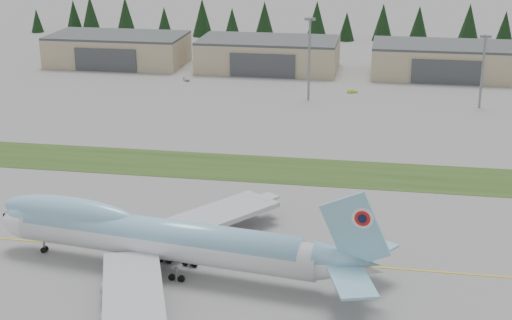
% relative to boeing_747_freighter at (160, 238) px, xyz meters
% --- Properties ---
extents(ground, '(7000.00, 7000.00, 0.00)m').
position_rel_boeing_747_freighter_xyz_m(ground, '(7.71, 7.03, -5.81)').
color(ground, slate).
rests_on(ground, ground).
extents(grass_strip_far, '(400.00, 18.00, 0.08)m').
position_rel_boeing_747_freighter_xyz_m(grass_strip_far, '(7.71, 52.03, -5.81)').
color(grass_strip_far, '#264117').
rests_on(grass_strip_far, ground).
extents(taxiway_line_main, '(400.00, 0.40, 0.02)m').
position_rel_boeing_747_freighter_xyz_m(taxiway_line_main, '(7.71, 7.03, -5.81)').
color(taxiway_line_main, gold).
rests_on(taxiway_line_main, ground).
extents(boeing_747_freighter, '(67.21, 57.20, 17.63)m').
position_rel_boeing_747_freighter_xyz_m(boeing_747_freighter, '(0.00, 0.00, 0.00)').
color(boeing_747_freighter, silver).
rests_on(boeing_747_freighter, ground).
extents(hangar_left, '(48.00, 26.60, 10.80)m').
position_rel_boeing_747_freighter_xyz_m(hangar_left, '(-62.29, 156.93, -0.42)').
color(hangar_left, tan).
rests_on(hangar_left, ground).
extents(hangar_center, '(48.00, 26.60, 10.80)m').
position_rel_boeing_747_freighter_xyz_m(hangar_center, '(-7.29, 156.93, -0.42)').
color(hangar_center, tan).
rests_on(hangar_center, ground).
extents(hangar_right, '(48.00, 26.60, 10.80)m').
position_rel_boeing_747_freighter_xyz_m(hangar_right, '(52.71, 156.93, -0.42)').
color(hangar_right, tan).
rests_on(hangar_right, ground).
extents(floodlight_masts, '(204.50, 6.21, 24.48)m').
position_rel_boeing_747_freighter_xyz_m(floodlight_masts, '(33.57, 117.45, 10.14)').
color(floodlight_masts, slate).
rests_on(floodlight_masts, ground).
extents(service_vehicle_a, '(3.17, 4.19, 1.33)m').
position_rel_boeing_747_freighter_xyz_m(service_vehicle_a, '(-31.29, 135.10, -5.81)').
color(service_vehicle_a, silver).
rests_on(service_vehicle_a, ground).
extents(service_vehicle_b, '(3.47, 1.94, 1.08)m').
position_rel_boeing_747_freighter_xyz_m(service_vehicle_b, '(23.70, 127.32, -5.81)').
color(service_vehicle_b, gold).
rests_on(service_vehicle_b, ground).
extents(conifer_belt, '(267.76, 16.18, 16.97)m').
position_rel_boeing_747_freighter_xyz_m(conifer_belt, '(9.46, 218.88, 1.86)').
color(conifer_belt, black).
rests_on(conifer_belt, ground).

